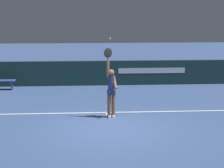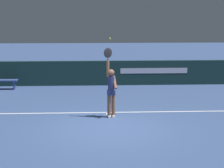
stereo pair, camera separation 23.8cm
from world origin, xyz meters
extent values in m
plane|color=#384E7E|center=(0.00, 0.00, 0.00)|extent=(60.00, 60.00, 0.00)
cube|color=white|center=(0.00, 1.86, 0.00)|extent=(11.83, 0.08, 0.00)
cube|color=white|center=(0.00, 1.71, 0.00)|extent=(0.08, 0.30, 0.00)
cube|color=#183432|center=(0.00, 6.87, 0.60)|extent=(16.97, 0.18, 1.20)
cube|color=silver|center=(2.44, 6.77, 0.71)|extent=(3.27, 0.01, 0.26)
cylinder|color=brown|center=(0.19, 1.26, 0.42)|extent=(0.12, 0.12, 0.84)
cylinder|color=brown|center=(0.04, 1.24, 0.42)|extent=(0.12, 0.12, 0.84)
cube|color=white|center=(0.19, 1.24, 0.04)|extent=(0.13, 0.25, 0.07)
cube|color=white|center=(0.05, 1.22, 0.04)|extent=(0.13, 0.25, 0.07)
cylinder|color=navy|center=(0.12, 1.25, 1.13)|extent=(0.22, 0.22, 0.59)
cube|color=navy|center=(0.12, 1.25, 0.88)|extent=(0.28, 0.24, 0.16)
sphere|color=brown|center=(0.12, 1.25, 1.56)|extent=(0.22, 0.22, 0.22)
cylinder|color=brown|center=(0.01, 1.23, 1.71)|extent=(0.12, 0.11, 0.56)
cylinder|color=brown|center=(0.24, 1.20, 1.23)|extent=(0.16, 0.44, 0.42)
ellipsoid|color=black|center=(0.01, 1.23, 2.24)|extent=(0.31, 0.07, 0.36)
cylinder|color=black|center=(0.01, 1.23, 2.05)|extent=(0.03, 0.03, 0.18)
sphere|color=#CEE136|center=(0.08, 1.28, 2.71)|extent=(0.06, 0.06, 0.06)
cube|color=#374D8F|center=(-4.63, 6.09, 0.43)|extent=(1.23, 0.39, 0.05)
cube|color=#374D8F|center=(-4.17, 6.08, 0.21)|extent=(0.07, 0.32, 0.43)
camera|label=1|loc=(-0.67, -11.44, 3.70)|focal=61.18mm
camera|label=2|loc=(-0.43, -11.45, 3.70)|focal=61.18mm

